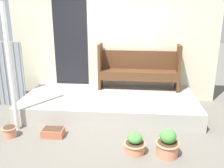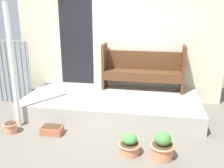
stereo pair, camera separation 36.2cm
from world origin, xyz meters
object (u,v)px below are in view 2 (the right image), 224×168
at_px(planter_box_rect, 52,130).
at_px(flower_pot_right, 162,147).
at_px(bench, 143,68).
at_px(flower_pot_middle, 129,145).
at_px(flower_pot_left, 11,127).
at_px(support_post, 13,68).

bearing_deg(planter_box_rect, flower_pot_right, -12.39).
distance_m(bench, flower_pot_middle, 2.27).
distance_m(flower_pot_left, planter_box_rect, 0.76).
bearing_deg(flower_pot_middle, bench, 88.19).
height_order(bench, flower_pot_middle, bench).
bearing_deg(flower_pot_left, planter_box_rect, 6.03).
bearing_deg(flower_pot_middle, flower_pot_left, 171.86).
relative_size(support_post, flower_pot_middle, 6.47).
bearing_deg(bench, flower_pot_middle, -90.60).
bearing_deg(support_post, flower_pot_left, -90.90).
bearing_deg(bench, planter_box_rect, -129.25).
xyz_separation_m(flower_pot_left, flower_pot_right, (2.68, -0.34, 0.08)).
relative_size(support_post, bench, 1.25).
distance_m(support_post, flower_pot_left, 1.07).
relative_size(flower_pot_left, flower_pot_middle, 0.74).
relative_size(support_post, planter_box_rect, 6.02).
distance_m(support_post, flower_pot_middle, 2.47).
relative_size(support_post, flower_pot_right, 5.27).
distance_m(flower_pot_left, flower_pot_right, 2.70).
relative_size(flower_pot_middle, planter_box_rect, 0.93).
xyz_separation_m(bench, planter_box_rect, (-1.50, -1.76, -0.79)).
bearing_deg(bench, flower_pot_right, -77.72).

